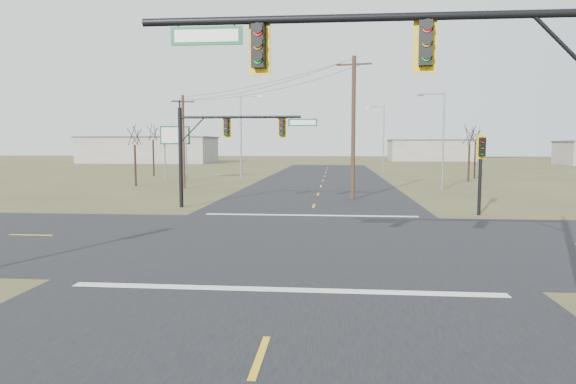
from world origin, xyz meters
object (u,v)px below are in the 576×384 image
at_px(utility_pole_near, 353,126).
at_px(utility_pole_far, 183,140).
at_px(streetlight_a, 441,135).
at_px(mast_arm_far, 230,135).
at_px(streetlight_c, 243,131).
at_px(bare_tree_c, 470,134).
at_px(bare_tree_a, 134,135).
at_px(pedestal_signal_ne, 481,157).
at_px(mast_arm_near, 443,80).
at_px(highway_sign, 175,142).
at_px(bare_tree_d, 476,134).
at_px(streetlight_b, 382,135).
at_px(bare_tree_b, 153,132).

distance_m(utility_pole_near, utility_pole_far, 17.32).
bearing_deg(streetlight_a, mast_arm_far, -159.02).
bearing_deg(streetlight_a, streetlight_c, 123.67).
bearing_deg(bare_tree_c, streetlight_c, 171.74).
distance_m(utility_pole_near, bare_tree_a, 23.10).
distance_m(pedestal_signal_ne, streetlight_a, 17.07).
distance_m(mast_arm_near, pedestal_signal_ne, 18.17).
bearing_deg(highway_sign, bare_tree_d, -7.75).
distance_m(highway_sign, streetlight_c, 8.53).
distance_m(pedestal_signal_ne, bare_tree_a, 33.04).
height_order(streetlight_b, bare_tree_b, streetlight_b).
relative_size(mast_arm_far, highway_sign, 1.46).
relative_size(bare_tree_a, bare_tree_b, 0.89).
relative_size(pedestal_signal_ne, utility_pole_far, 0.54).
height_order(mast_arm_near, streetlight_c, streetlight_c).
distance_m(pedestal_signal_ne, bare_tree_c, 28.05).
xyz_separation_m(bare_tree_a, bare_tree_d, (35.93, 15.18, 0.28)).
bearing_deg(streetlight_c, streetlight_b, 35.22).
xyz_separation_m(highway_sign, bare_tree_a, (-1.62, -7.51, 0.68)).
bearing_deg(utility_pole_near, streetlight_b, 81.62).
height_order(bare_tree_a, bare_tree_b, bare_tree_b).
relative_size(mast_arm_far, bare_tree_a, 1.41).
relative_size(mast_arm_far, streetlight_a, 1.02).
height_order(pedestal_signal_ne, bare_tree_a, bare_tree_a).
relative_size(mast_arm_far, streetlight_b, 0.94).
bearing_deg(utility_pole_far, streetlight_c, 79.38).
bearing_deg(pedestal_signal_ne, utility_pole_far, 126.14).
xyz_separation_m(mast_arm_far, bare_tree_b, (-16.38, 31.33, 1.04)).
distance_m(mast_arm_near, bare_tree_b, 56.71).
height_order(bare_tree_b, bare_tree_c, bare_tree_b).
xyz_separation_m(streetlight_c, bare_tree_b, (-11.95, 2.50, 0.04)).
height_order(utility_pole_near, bare_tree_b, utility_pole_near).
distance_m(streetlight_b, bare_tree_d, 13.73).
bearing_deg(bare_tree_b, highway_sign, -55.36).
bearing_deg(pedestal_signal_ne, streetlight_c, 104.22).
bearing_deg(mast_arm_near, highway_sign, 126.41).
xyz_separation_m(utility_pole_near, bare_tree_d, (15.36, 25.68, -0.10)).
relative_size(utility_pole_near, bare_tree_d, 1.59).
bearing_deg(bare_tree_d, highway_sign, -167.40).
bearing_deg(streetlight_a, streetlight_b, 74.71).
relative_size(streetlight_c, bare_tree_c, 1.53).
bearing_deg(bare_tree_c, streetlight_a, -116.08).
bearing_deg(utility_pole_far, bare_tree_b, 117.87).
height_order(utility_pole_near, streetlight_c, utility_pole_near).
xyz_separation_m(streetlight_b, bare_tree_d, (10.22, -9.16, -0.05)).
bearing_deg(streetlight_c, pedestal_signal_ne, -56.48).
height_order(mast_arm_far, streetlight_c, streetlight_c).
relative_size(mast_arm_near, streetlight_c, 1.11).
height_order(mast_arm_far, streetlight_b, streetlight_b).
bearing_deg(utility_pole_near, mast_arm_far, -144.81).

